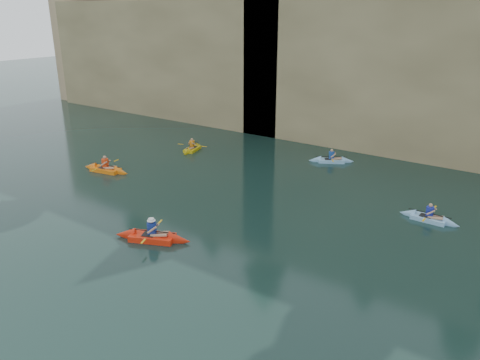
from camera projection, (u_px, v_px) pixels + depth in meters
The scene contains 11 objects.
ground at pixel (130, 301), 16.07m from camera, with size 160.00×160.00×0.00m, color black.
cliff at pixel (409, 55), 37.09m from camera, with size 70.00×16.00×12.00m, color tan.
cliff_slab_west at pixel (160, 58), 42.40m from camera, with size 26.00×2.40×10.56m, color tan.
cliff_slab_center at pixel (406, 70), 30.42m from camera, with size 24.00×2.40×11.40m, color tan.
sea_cave_west at pixel (174, 97), 41.95m from camera, with size 4.50×1.00×4.00m, color black.
sea_cave_center at pixel (314, 122), 34.56m from camera, with size 3.50×1.00×3.20m, color black.
main_kayaker at pixel (152, 237), 20.26m from camera, with size 3.46×2.18×1.28m.
kayaker_orange at pixel (106, 169), 28.83m from camera, with size 3.41×2.46×1.27m.
kayaker_ltblue_near at pixel (429, 218), 22.14m from camera, with size 2.81×2.20×1.10m.
kayaker_yellow at pixel (192, 149), 33.13m from camera, with size 2.17×2.81×1.12m.
kayaker_ltblue_mid at pixel (331, 160), 30.59m from camera, with size 2.89×2.07×1.12m.
Camera 1 is at (10.92, -9.01, 9.46)m, focal length 35.00 mm.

